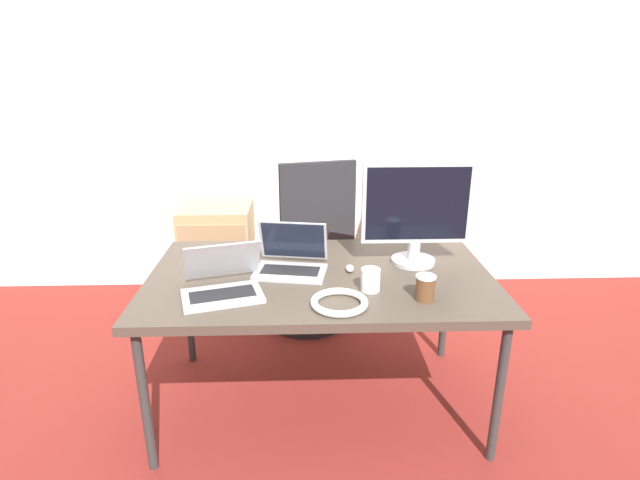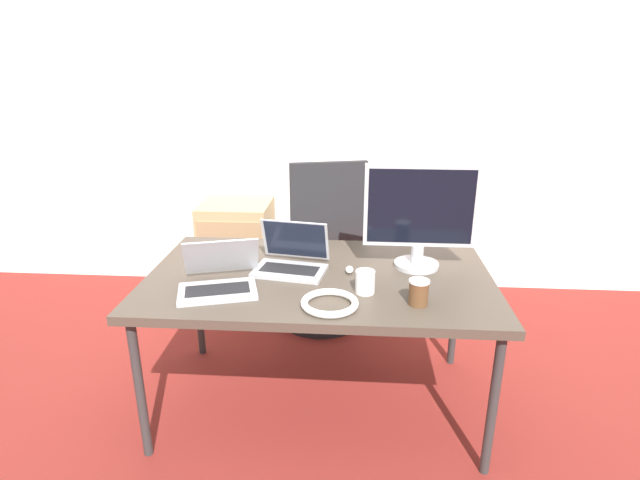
# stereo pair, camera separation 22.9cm
# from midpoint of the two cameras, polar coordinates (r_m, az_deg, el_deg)

# --- Properties ---
(ground_plane) EXTENTS (14.00, 14.00, 0.00)m
(ground_plane) POSITION_cam_midpoint_polar(r_m,az_deg,el_deg) (2.66, -2.55, -18.05)
(ground_plane) COLOR maroon
(wall_back) EXTENTS (10.00, 0.05, 2.60)m
(wall_back) POSITION_cam_midpoint_polar(r_m,az_deg,el_deg) (3.61, -2.70, 14.43)
(wall_back) COLOR white
(wall_back) RESTS_ON ground_plane
(desk) EXTENTS (1.57, 0.94, 0.71)m
(desk) POSITION_cam_midpoint_polar(r_m,az_deg,el_deg) (2.32, -2.80, -4.96)
(desk) COLOR #473D33
(desk) RESTS_ON ground_plane
(office_chair) EXTENTS (0.58, 0.61, 1.11)m
(office_chair) POSITION_cam_midpoint_polar(r_m,az_deg,el_deg) (3.16, -3.23, -2.73)
(office_chair) COLOR #232326
(office_chair) RESTS_ON ground_plane
(cabinet_left) EXTENTS (0.48, 0.45, 0.69)m
(cabinet_left) POSITION_cam_midpoint_polar(r_m,az_deg,el_deg) (3.65, -13.27, -1.45)
(cabinet_left) COLOR tan
(cabinet_left) RESTS_ON ground_plane
(cabinet_right) EXTENTS (0.48, 0.45, 0.69)m
(cabinet_right) POSITION_cam_midpoint_polar(r_m,az_deg,el_deg) (3.63, 7.72, -1.21)
(cabinet_right) COLOR tan
(cabinet_right) RESTS_ON ground_plane
(laptop_left) EXTENTS (0.37, 0.39, 0.20)m
(laptop_left) POSITION_cam_midpoint_polar(r_m,az_deg,el_deg) (2.16, -14.09, -4.90)
(laptop_left) COLOR #ADADB2
(laptop_left) RESTS_ON desk
(laptop_right) EXTENTS (0.36, 0.32, 0.22)m
(laptop_right) POSITION_cam_midpoint_polar(r_m,az_deg,el_deg) (2.33, -6.12, -2.46)
(laptop_right) COLOR #ADADB2
(laptop_right) RESTS_ON desk
(monitor) EXTENTS (0.52, 0.21, 0.49)m
(monitor) POSITION_cam_midpoint_polar(r_m,az_deg,el_deg) (2.36, 8.25, 3.11)
(monitor) COLOR #B7B7BC
(monitor) RESTS_ON desk
(mouse) EXTENTS (0.04, 0.06, 0.03)m
(mouse) POSITION_cam_midpoint_polar(r_m,az_deg,el_deg) (2.32, 0.61, -3.33)
(mouse) COLOR silver
(mouse) RESTS_ON desk
(coffee_cup_white) EXTENTS (0.08, 0.08, 0.10)m
(coffee_cup_white) POSITION_cam_midpoint_polar(r_m,az_deg,el_deg) (2.12, 2.72, -4.63)
(coffee_cup_white) COLOR white
(coffee_cup_white) RESTS_ON desk
(coffee_cup_brown) EXTENTS (0.08, 0.08, 0.11)m
(coffee_cup_brown) POSITION_cam_midpoint_polar(r_m,az_deg,el_deg) (2.06, 8.84, -5.47)
(coffee_cup_brown) COLOR brown
(coffee_cup_brown) RESTS_ON desk
(cable_coil) EXTENTS (0.23, 0.23, 0.03)m
(cable_coil) POSITION_cam_midpoint_polar(r_m,az_deg,el_deg) (2.01, -1.07, -7.20)
(cable_coil) COLOR white
(cable_coil) RESTS_ON desk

